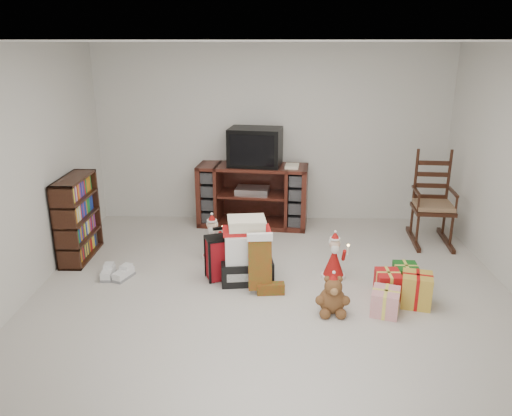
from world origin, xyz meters
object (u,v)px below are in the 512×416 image
at_px(rocking_chair, 431,210).
at_px(mrs_claus_figurine, 213,241).
at_px(teddy_bear, 332,297).
at_px(crt_television, 255,147).
at_px(red_suitcase, 224,257).
at_px(gift_cluster, 401,288).
at_px(gift_pile, 247,254).
at_px(sneaker_pair, 116,274).
at_px(santa_figurine, 334,260).
at_px(bookshelf, 78,219).
at_px(tv_stand, 253,195).

distance_m(rocking_chair, mrs_claus_figurine, 2.88).
distance_m(teddy_bear, crt_television, 2.77).
xyz_separation_m(teddy_bear, crt_television, (-0.81, 2.47, 0.96)).
bearing_deg(crt_television, red_suitcase, -90.61).
xyz_separation_m(mrs_claus_figurine, crt_television, (0.48, 1.20, 0.91)).
bearing_deg(gift_cluster, gift_pile, 165.32).
bearing_deg(rocking_chair, sneaker_pair, -157.41).
bearing_deg(santa_figurine, red_suitcase, -177.99).
xyz_separation_m(bookshelf, teddy_bear, (2.90, -1.27, -0.31)).
height_order(tv_stand, gift_cluster, tv_stand).
distance_m(red_suitcase, crt_television, 1.97).
xyz_separation_m(santa_figurine, sneaker_pair, (-2.42, -0.08, -0.16)).
bearing_deg(crt_television, rocking_chair, -4.28).
relative_size(rocking_chair, santa_figurine, 2.27).
relative_size(teddy_bear, gift_cluster, 0.43).
bearing_deg(gift_pile, bookshelf, 157.17).
bearing_deg(red_suitcase, rocking_chair, 4.45).
relative_size(mrs_claus_figurine, sneaker_pair, 1.59).
height_order(red_suitcase, mrs_claus_figurine, red_suitcase).
bearing_deg(santa_figurine, crt_television, 118.32).
distance_m(gift_pile, mrs_claus_figurine, 0.74).
distance_m(teddy_bear, sneaker_pair, 2.42).
height_order(gift_pile, crt_television, crt_television).
xyz_separation_m(gift_cluster, crt_television, (-1.53, 2.20, 1.00)).
height_order(gift_pile, sneaker_pair, gift_pile).
relative_size(bookshelf, rocking_chair, 0.81).
bearing_deg(red_suitcase, bookshelf, 143.30).
relative_size(gift_pile, gift_cluster, 0.79).
distance_m(rocking_chair, crt_television, 2.48).
relative_size(teddy_bear, mrs_claus_figurine, 0.68).
relative_size(tv_stand, red_suitcase, 2.73).
bearing_deg(crt_television, bookshelf, -141.09).
height_order(gift_pile, teddy_bear, gift_pile).
bearing_deg(red_suitcase, mrs_claus_figurine, 89.18).
bearing_deg(sneaker_pair, rocking_chair, 24.30).
bearing_deg(rocking_chair, bookshelf, -166.76).
height_order(gift_pile, mrs_claus_figurine, gift_pile).
bearing_deg(rocking_chair, red_suitcase, -150.65).
relative_size(santa_figurine, mrs_claus_figurine, 0.96).
bearing_deg(mrs_claus_figurine, teddy_bear, -44.56).
xyz_separation_m(rocking_chair, gift_cluster, (-0.78, -1.65, -0.29)).
distance_m(tv_stand, santa_figurine, 1.95).
height_order(teddy_bear, santa_figurine, santa_figurine).
bearing_deg(sneaker_pair, santa_figurine, 8.33).
xyz_separation_m(gift_pile, red_suitcase, (-0.25, 0.05, -0.06)).
bearing_deg(gift_pile, teddy_bear, -45.65).
distance_m(gift_pile, sneaker_pair, 1.48).
distance_m(tv_stand, bookshelf, 2.38).
xyz_separation_m(teddy_bear, santa_figurine, (0.11, 0.77, 0.04)).
distance_m(rocking_chair, sneaker_pair, 4.03).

